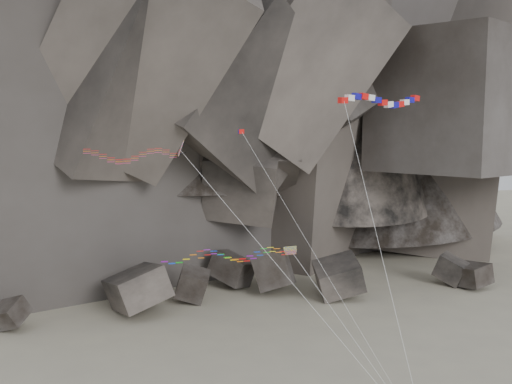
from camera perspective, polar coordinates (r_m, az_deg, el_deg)
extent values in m
cube|color=#47423F|center=(82.35, -20.99, -10.71)|extent=(5.23, 5.00, 4.39)
cube|color=#47423F|center=(91.39, 1.58, -7.64)|extent=(6.88, 6.71, 6.84)
cube|color=#47423F|center=(87.91, -5.68, -8.64)|extent=(5.37, 5.19, 5.43)
cube|color=#47423F|center=(84.37, -10.49, -9.30)|extent=(8.87, 9.50, 6.92)
cube|color=#47423F|center=(95.13, -2.16, -7.41)|extent=(7.55, 7.16, 5.73)
cube|color=#47423F|center=(100.46, 16.96, -7.01)|extent=(5.40, 5.87, 4.92)
cube|color=#47423F|center=(100.35, 18.46, -7.24)|extent=(5.83, 6.44, 3.89)
cube|color=#47423F|center=(90.54, 7.34, -8.18)|extent=(7.81, 7.84, 6.30)
cylinder|color=silver|center=(51.84, 3.30, -8.15)|extent=(15.42, 16.35, 20.74)
cube|color=red|center=(57.58, 7.74, 8.08)|extent=(0.93, 0.79, 0.53)
cube|color=white|center=(58.15, 8.33, 8.28)|extent=(0.97, 0.81, 0.59)
cube|color=#110D93|center=(58.68, 8.93, 8.39)|extent=(0.99, 0.81, 0.63)
cube|color=red|center=(59.19, 9.52, 8.39)|extent=(0.99, 0.82, 0.63)
cube|color=white|center=(59.70, 10.11, 8.25)|extent=(0.98, 0.81, 0.60)
cube|color=#110D93|center=(60.23, 10.67, 8.03)|extent=(0.94, 0.79, 0.54)
cube|color=red|center=(60.81, 11.21, 7.80)|extent=(0.96, 0.80, 0.58)
cube|color=white|center=(61.44, 11.71, 7.63)|extent=(0.99, 0.81, 0.62)
cube|color=#110D93|center=(62.12, 12.18, 7.56)|extent=(0.99, 0.82, 0.63)
cube|color=red|center=(62.84, 12.64, 7.63)|extent=(0.98, 0.81, 0.61)
cube|color=white|center=(63.57, 13.07, 7.78)|extent=(0.95, 0.80, 0.56)
cube|color=#110D93|center=(64.30, 13.51, 7.96)|extent=(0.95, 0.80, 0.56)
cube|color=red|center=(64.99, 13.96, 8.10)|extent=(0.98, 0.81, 0.61)
cylinder|color=silver|center=(52.74, 11.12, -5.60)|extent=(1.29, 13.65, 25.03)
cube|color=#FFF40E|center=(56.86, 3.06, -5.12)|extent=(1.23, 0.70, 0.65)
cube|color=#0CB219|center=(56.77, 3.11, -5.40)|extent=(1.02, 0.55, 0.45)
cylinder|color=silver|center=(53.52, 8.55, -12.65)|extent=(6.21, 13.54, 11.97)
cube|color=red|center=(52.54, -1.29, 5.40)|extent=(0.50, 0.33, 0.36)
cube|color=#110D93|center=(52.50, -1.49, 5.40)|extent=(0.20, 0.15, 0.37)
cylinder|color=silver|center=(50.28, 6.53, -7.67)|extent=(11.02, 11.77, 22.43)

